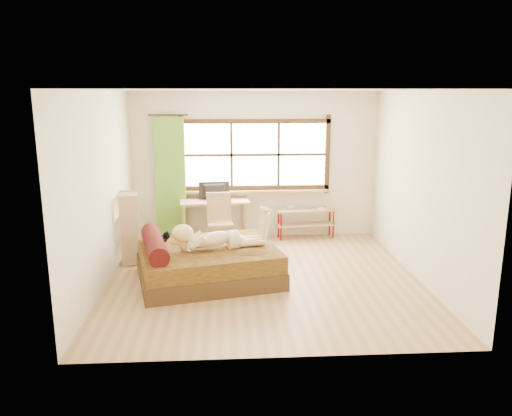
{
  "coord_description": "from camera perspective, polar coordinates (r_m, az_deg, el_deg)",
  "views": [
    {
      "loc": [
        -0.53,
        -6.89,
        2.67
      ],
      "look_at": [
        -0.11,
        0.2,
        1.02
      ],
      "focal_mm": 35.0,
      "sensor_mm": 36.0,
      "label": 1
    }
  ],
  "objects": [
    {
      "name": "woman",
      "position": [
        7.12,
        -4.35,
        -2.36
      ],
      "size": [
        1.42,
        0.69,
        0.58
      ],
      "primitive_type": null,
      "rotation": [
        0.0,
        0.0,
        0.23
      ],
      "color": "beige",
      "rests_on": "bed"
    },
    {
      "name": "monitor",
      "position": [
        9.06,
        -4.78,
        1.96
      ],
      "size": [
        0.56,
        0.13,
        0.32
      ],
      "primitive_type": "imported",
      "rotation": [
        0.0,
        0.0,
        3.24
      ],
      "color": "black",
      "rests_on": "desk"
    },
    {
      "name": "bookshelf",
      "position": [
        8.21,
        -14.2,
        -2.16
      ],
      "size": [
        0.35,
        0.52,
        1.12
      ],
      "rotation": [
        0.0,
        0.0,
        0.16
      ],
      "color": "#A58259",
      "rests_on": "floor"
    },
    {
      "name": "wall_right",
      "position": [
        7.55,
        18.26,
        2.35
      ],
      "size": [
        0.0,
        4.5,
        4.5
      ],
      "primitive_type": "plane",
      "rotation": [
        1.57,
        0.0,
        -1.57
      ],
      "color": "silver",
      "rests_on": "floor"
    },
    {
      "name": "wall_left",
      "position": [
        7.22,
        -17.15,
        1.97
      ],
      "size": [
        0.0,
        4.5,
        4.5
      ],
      "primitive_type": "plane",
      "rotation": [
        1.57,
        0.0,
        1.57
      ],
      "color": "silver",
      "rests_on": "floor"
    },
    {
      "name": "book",
      "position": [
        9.36,
        6.97,
        -0.07
      ],
      "size": [
        0.2,
        0.26,
        0.02
      ],
      "primitive_type": "imported",
      "rotation": [
        0.0,
        0.0,
        0.11
      ],
      "color": "gray",
      "rests_on": "pipe_shelf"
    },
    {
      "name": "curtain",
      "position": [
        9.2,
        -9.76,
        3.39
      ],
      "size": [
        0.55,
        0.1,
        2.2
      ],
      "primitive_type": "cube",
      "color": "#4D9227",
      "rests_on": "wall_back"
    },
    {
      "name": "floor",
      "position": [
        7.41,
        0.92,
        -8.04
      ],
      "size": [
        4.5,
        4.5,
        0.0
      ],
      "primitive_type": "plane",
      "color": "#9E754C",
      "rests_on": "ground"
    },
    {
      "name": "wall_front",
      "position": [
        4.85,
        2.99,
        -2.71
      ],
      "size": [
        4.5,
        0.0,
        4.5
      ],
      "primitive_type": "plane",
      "rotation": [
        -1.57,
        0.0,
        0.0
      ],
      "color": "silver",
      "rests_on": "floor"
    },
    {
      "name": "window",
      "position": [
        9.2,
        -0.1,
        5.84
      ],
      "size": [
        2.8,
        0.16,
        1.46
      ],
      "color": "#FFEDBF",
      "rests_on": "wall_back"
    },
    {
      "name": "pipe_shelf",
      "position": [
        9.36,
        5.81,
        -1.01
      ],
      "size": [
        1.12,
        0.39,
        0.62
      ],
      "rotation": [
        0.0,
        0.0,
        0.11
      ],
      "color": "#A58259",
      "rests_on": "floor"
    },
    {
      "name": "bed",
      "position": [
        7.31,
        -5.83,
        -6.19
      ],
      "size": [
        2.25,
        1.96,
        0.74
      ],
      "rotation": [
        0.0,
        0.0,
        0.23
      ],
      "color": "#362510",
      "rests_on": "floor"
    },
    {
      "name": "ceiling",
      "position": [
        6.91,
        1.0,
        13.34
      ],
      "size": [
        4.5,
        4.5,
        0.0
      ],
      "primitive_type": "plane",
      "rotation": [
        3.14,
        0.0,
        0.0
      ],
      "color": "white",
      "rests_on": "wall_back"
    },
    {
      "name": "kitten",
      "position": [
        7.38,
        -11.09,
        -3.44
      ],
      "size": [
        0.31,
        0.18,
        0.23
      ],
      "primitive_type": null,
      "rotation": [
        0.0,
        0.0,
        0.23
      ],
      "color": "black",
      "rests_on": "bed"
    },
    {
      "name": "desk",
      "position": [
        9.07,
        -4.76,
        0.27
      ],
      "size": [
        1.28,
        0.68,
        0.77
      ],
      "rotation": [
        0.0,
        0.0,
        0.1
      ],
      "color": "#A58259",
      "rests_on": "floor"
    },
    {
      "name": "cup",
      "position": [
        9.27,
        3.94,
        0.1
      ],
      "size": [
        0.13,
        0.13,
        0.09
      ],
      "primitive_type": "imported",
      "rotation": [
        0.0,
        0.0,
        0.11
      ],
      "color": "gray",
      "rests_on": "pipe_shelf"
    },
    {
      "name": "wall_back",
      "position": [
        9.25,
        -0.11,
        4.88
      ],
      "size": [
        4.5,
        0.0,
        4.5
      ],
      "primitive_type": "plane",
      "rotation": [
        1.57,
        0.0,
        0.0
      ],
      "color": "silver",
      "rests_on": "floor"
    },
    {
      "name": "chair",
      "position": [
        8.74,
        -4.19,
        -1.08
      ],
      "size": [
        0.47,
        0.47,
        0.96
      ],
      "rotation": [
        0.0,
        0.0,
        0.1
      ],
      "color": "#A58259",
      "rests_on": "floor"
    }
  ]
}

